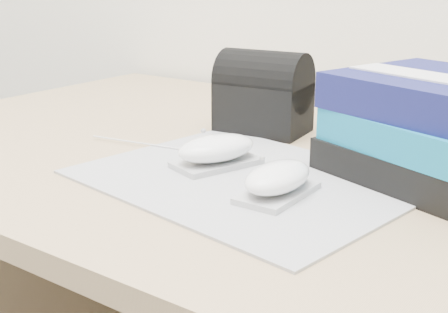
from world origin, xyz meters
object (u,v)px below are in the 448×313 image
Objects in this scene: desk at (371,310)px; mouse_front at (278,180)px; pouch at (263,93)px; mouse_rear at (217,151)px.

desk is 0.34m from mouse_front.
pouch is at bearing 125.70° from mouse_front.
mouse_rear is 0.21m from pouch.
pouch reaches higher than mouse_front.
mouse_front is (-0.05, -0.21, 0.26)m from desk.
mouse_rear is at bearing -75.03° from pouch.
mouse_rear is 0.87× the size of pouch.
desk is at bearing 42.69° from mouse_rear.
desk is at bearing 77.62° from mouse_front.
desk is at bearing -10.35° from pouch.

